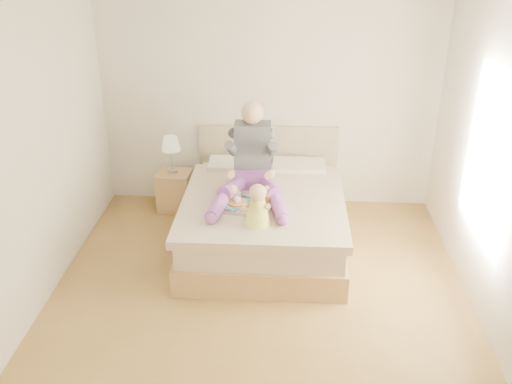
# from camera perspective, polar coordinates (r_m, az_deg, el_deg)

# --- Properties ---
(room) EXTENTS (4.02, 4.22, 2.71)m
(room) POSITION_cam_1_polar(r_m,az_deg,el_deg) (4.79, 1.28, 4.13)
(room) COLOR brown
(room) RESTS_ON ground
(bed) EXTENTS (1.70, 2.18, 1.00)m
(bed) POSITION_cam_1_polar(r_m,az_deg,el_deg) (6.28, 0.81, -2.30)
(bed) COLOR #9F7B4A
(bed) RESTS_ON ground
(nightstand) EXTENTS (0.42, 0.38, 0.49)m
(nightstand) POSITION_cam_1_polar(r_m,az_deg,el_deg) (7.05, -8.08, 0.12)
(nightstand) COLOR #9F7B4A
(nightstand) RESTS_ON ground
(lamp) EXTENTS (0.22, 0.22, 0.45)m
(lamp) POSITION_cam_1_polar(r_m,az_deg,el_deg) (6.83, -8.51, 4.60)
(lamp) COLOR #AFB2B6
(lamp) RESTS_ON nightstand
(adult) EXTENTS (0.82, 1.15, 0.97)m
(adult) POSITION_cam_1_polar(r_m,az_deg,el_deg) (6.05, -0.45, 2.62)
(adult) COLOR purple
(adult) RESTS_ON bed
(tray) EXTENTS (0.57, 0.49, 0.14)m
(tray) POSITION_cam_1_polar(r_m,az_deg,el_deg) (5.79, -0.98, -1.23)
(tray) COLOR #AFB2B6
(tray) RESTS_ON bed
(baby) EXTENTS (0.27, 0.38, 0.42)m
(baby) POSITION_cam_1_polar(r_m,az_deg,el_deg) (5.43, 0.18, -1.59)
(baby) COLOR #FFFD50
(baby) RESTS_ON bed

